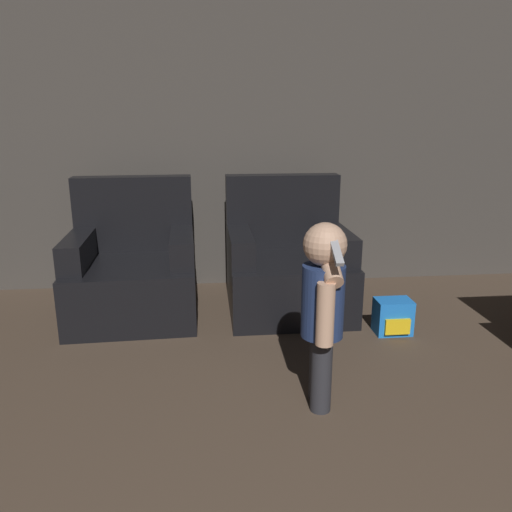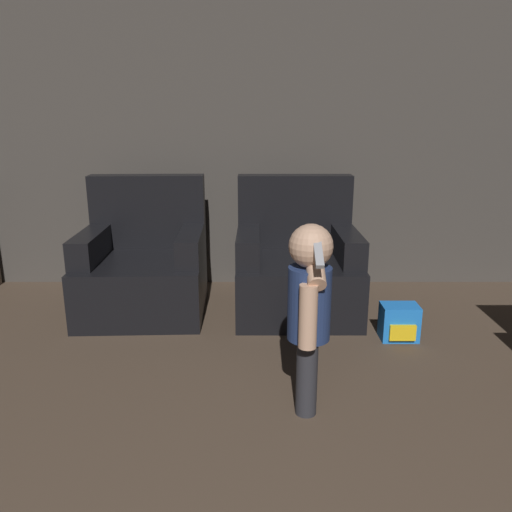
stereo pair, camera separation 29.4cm
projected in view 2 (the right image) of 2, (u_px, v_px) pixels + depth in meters
wall_back at (253, 130)px, 4.06m from camera, size 8.40×0.05×2.60m
armchair_left at (146, 267)px, 3.69m from camera, size 0.90×0.88×0.97m
armchair_right at (297, 267)px, 3.69m from camera, size 0.87×0.85×0.97m
person_toddler at (310, 304)px, 2.34m from camera, size 0.21×0.36×0.93m
toy_backpack at (400, 323)px, 3.23m from camera, size 0.24×0.18×0.23m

